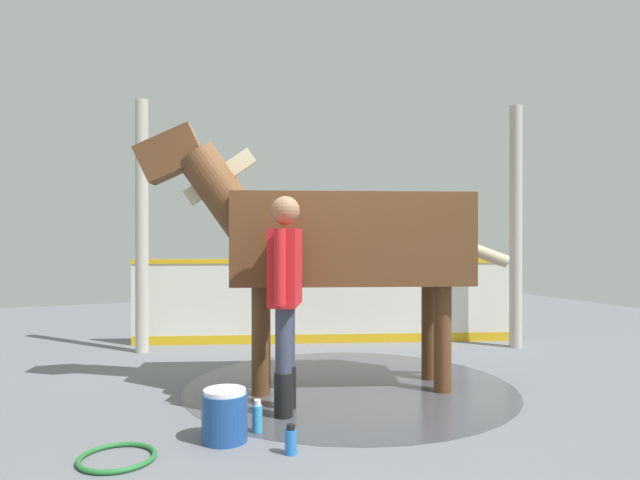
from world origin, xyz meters
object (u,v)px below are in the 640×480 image
(bottle_shampoo, at_px, (257,417))
(hose_coil, at_px, (117,457))
(handler, at_px, (285,286))
(bottle_spray, at_px, (291,441))
(wash_bucket, at_px, (225,415))
(horse, at_px, (336,238))

(bottle_shampoo, distance_m, hose_coil, 0.98)
(handler, height_order, bottle_shampoo, handler)
(bottle_shampoo, height_order, bottle_spray, bottle_shampoo)
(handler, bearing_deg, wash_bucket, -116.82)
(bottle_shampoo, distance_m, bottle_spray, 0.49)
(handler, height_order, wash_bucket, handler)
(bottle_shampoo, relative_size, hose_coil, 0.48)
(bottle_spray, bearing_deg, wash_bucket, 40.35)
(horse, xyz_separation_m, wash_bucket, (-0.99, 1.30, -1.23))
(horse, distance_m, wash_bucket, 2.04)
(bottle_shampoo, bearing_deg, handler, -43.57)
(bottle_spray, height_order, hose_coil, bottle_spray)
(handler, distance_m, bottle_shampoo, 1.04)
(handler, bearing_deg, horse, 64.92)
(wash_bucket, height_order, bottle_shampoo, wash_bucket)
(bottle_shampoo, xyz_separation_m, bottle_spray, (-0.48, -0.08, -0.02))
(horse, distance_m, hose_coil, 2.66)
(horse, bearing_deg, hose_coil, 46.66)
(horse, relative_size, bottle_shampoo, 14.36)
(handler, distance_m, wash_bucket, 1.12)
(wash_bucket, height_order, hose_coil, wash_bucket)
(handler, bearing_deg, hose_coil, -131.81)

